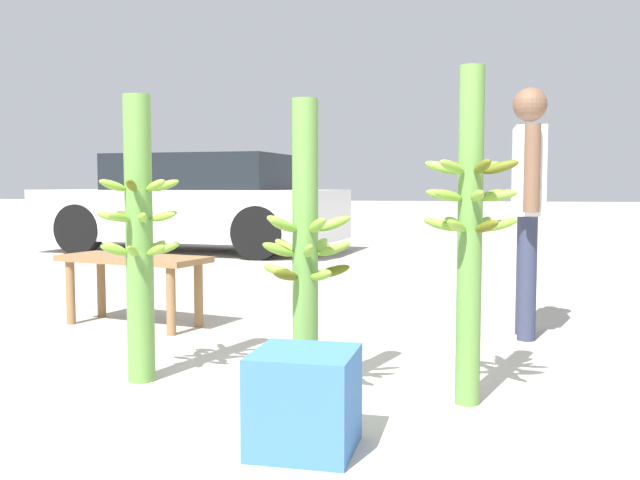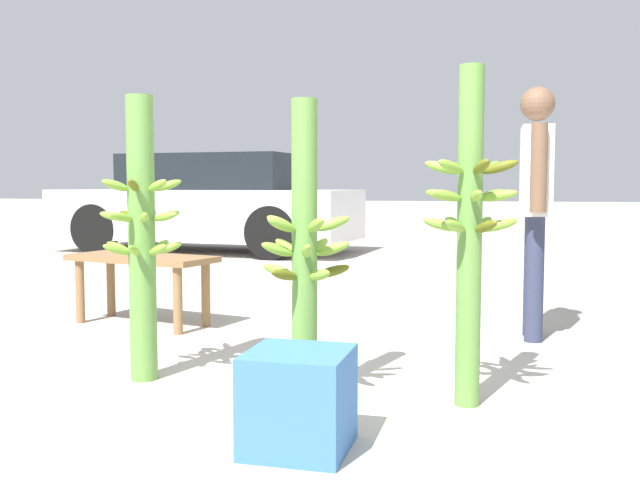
% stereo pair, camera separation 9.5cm
% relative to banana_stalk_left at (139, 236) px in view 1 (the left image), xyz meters
% --- Properties ---
extents(ground_plane, '(80.00, 80.00, 0.00)m').
position_rel_banana_stalk_left_xyz_m(ground_plane, '(0.77, -0.46, -0.71)').
color(ground_plane, '#B2AA9E').
extents(banana_stalk_left, '(0.40, 0.40, 1.38)m').
position_rel_banana_stalk_left_xyz_m(banana_stalk_left, '(0.00, 0.00, 0.00)').
color(banana_stalk_left, '#5B8C3D').
rests_on(banana_stalk_left, ground_plane).
extents(banana_stalk_center, '(0.42, 0.41, 1.32)m').
position_rel_banana_stalk_left_xyz_m(banana_stalk_center, '(0.85, -0.11, -0.04)').
color(banana_stalk_center, '#5B8C3D').
rests_on(banana_stalk_center, ground_plane).
extents(banana_stalk_right, '(0.41, 0.41, 1.45)m').
position_rel_banana_stalk_left_xyz_m(banana_stalk_right, '(1.55, -0.02, 0.06)').
color(banana_stalk_right, '#5B8C3D').
rests_on(banana_stalk_right, ground_plane).
extents(vendor_person, '(0.21, 0.59, 1.54)m').
position_rel_banana_stalk_left_xyz_m(vendor_person, '(1.88, 1.44, 0.22)').
color(vendor_person, '#2D334C').
rests_on(vendor_person, ground_plane).
extents(market_bench, '(1.10, 0.63, 0.47)m').
position_rel_banana_stalk_left_xyz_m(market_bench, '(-0.68, 1.24, -0.32)').
color(market_bench, olive).
rests_on(market_bench, ground_plane).
extents(parked_car, '(4.36, 1.98, 1.38)m').
position_rel_banana_stalk_left_xyz_m(parked_car, '(-2.39, 6.35, -0.03)').
color(parked_car, silver).
rests_on(parked_car, ground_plane).
extents(produce_crate, '(0.36, 0.36, 0.36)m').
position_rel_banana_stalk_left_xyz_m(produce_crate, '(0.99, -0.71, -0.53)').
color(produce_crate, '#386BB2').
rests_on(produce_crate, ground_plane).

